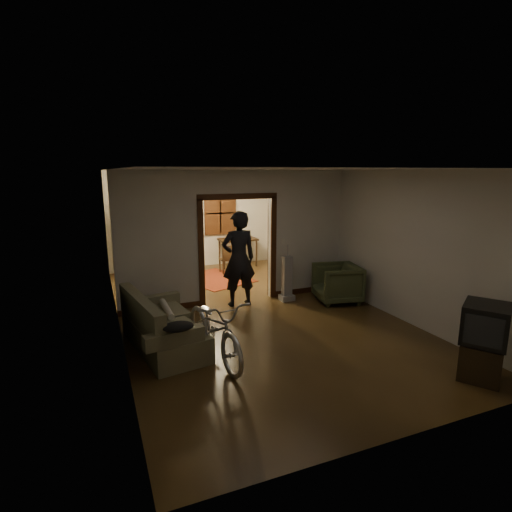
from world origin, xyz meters
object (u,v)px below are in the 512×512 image
sofa (164,321)px  bicycle (214,328)px  locker (151,242)px  person (239,259)px  desk (238,253)px  armchair (337,283)px

sofa → bicycle: size_ratio=1.02×
bicycle → locker: size_ratio=1.03×
sofa → person: 2.42m
desk → person: bearing=-90.9°
armchair → desk: armchair is taller
person → sofa: bearing=39.5°
bicycle → desk: bicycle is taller
armchair → desk: (-0.85, 3.94, -0.00)m
locker → desk: (2.52, 0.15, -0.50)m
sofa → person: size_ratio=0.96×
armchair → locker: locker is taller
person → locker: person is taller
sofa → desk: (2.98, 4.83, -0.03)m
locker → desk: bearing=15.8°
sofa → locker: 4.73m
sofa → person: person is taller
armchair → locker: size_ratio=0.50×
sofa → desk: sofa is taller
locker → desk: size_ratio=1.65×
locker → sofa: bearing=-83.2°
bicycle → armchair: bicycle is taller
bicycle → locker: locker is taller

